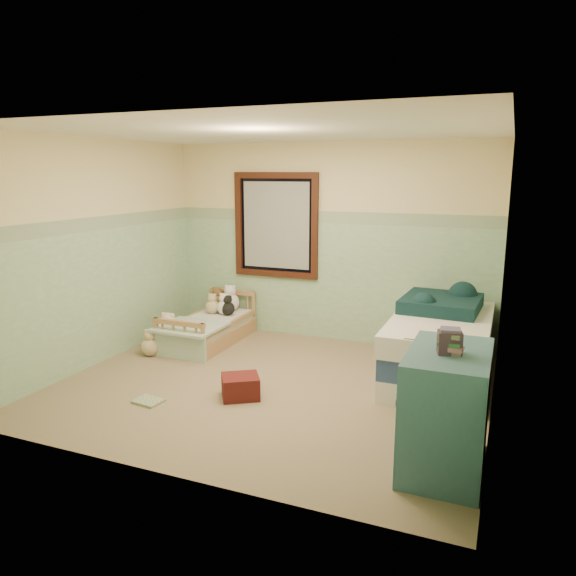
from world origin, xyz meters
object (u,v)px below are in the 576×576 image
at_px(toddler_bed_frame, 209,335).
at_px(floor_book, 148,401).
at_px(plush_floor_tan, 150,347).
at_px(dresser, 446,410).
at_px(plush_floor_cream, 169,335).
at_px(twin_bed_frame, 439,367).
at_px(red_pillow, 240,387).

height_order(toddler_bed_frame, floor_book, toddler_bed_frame).
bearing_deg(toddler_bed_frame, plush_floor_tan, -116.93).
bearing_deg(dresser, plush_floor_cream, 154.79).
bearing_deg(floor_book, plush_floor_tan, 132.59).
relative_size(plush_floor_cream, plush_floor_tan, 1.35).
height_order(dresser, floor_book, dresser).
relative_size(twin_bed_frame, floor_book, 7.14).
distance_m(toddler_bed_frame, dresser, 3.73).
height_order(plush_floor_tan, dresser, dresser).
bearing_deg(plush_floor_tan, red_pillow, -24.07).
height_order(twin_bed_frame, red_pillow, twin_bed_frame).
bearing_deg(red_pillow, dresser, -16.18).
height_order(twin_bed_frame, floor_book, twin_bed_frame).
xyz_separation_m(plush_floor_tan, red_pillow, (1.55, -0.69, 0.00)).
relative_size(plush_floor_cream, dresser, 0.32).
bearing_deg(red_pillow, toddler_bed_frame, 129.78).
relative_size(plush_floor_tan, dresser, 0.24).
height_order(dresser, red_pillow, dresser).
distance_m(toddler_bed_frame, floor_book, 1.91).
height_order(plush_floor_tan, twin_bed_frame, twin_bed_frame).
relative_size(plush_floor_cream, red_pillow, 0.83).
relative_size(red_pillow, floor_book, 1.33).
xyz_separation_m(plush_floor_tan, twin_bed_frame, (3.25, 0.59, 0.00)).
bearing_deg(plush_floor_tan, plush_floor_cream, 91.66).
distance_m(plush_floor_cream, plush_floor_tan, 0.40).
bearing_deg(toddler_bed_frame, red_pillow, -50.22).
height_order(plush_floor_cream, twin_bed_frame, plush_floor_cream).
distance_m(plush_floor_tan, red_pillow, 1.70).
relative_size(toddler_bed_frame, plush_floor_cream, 4.79).
xyz_separation_m(toddler_bed_frame, plush_floor_tan, (-0.37, -0.73, 0.02)).
bearing_deg(dresser, toddler_bed_frame, 147.68).
xyz_separation_m(plush_floor_cream, plush_floor_tan, (0.01, -0.40, -0.04)).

